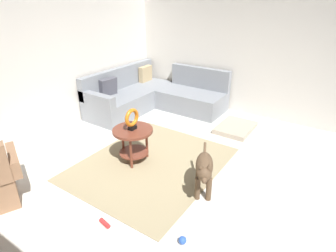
{
  "coord_description": "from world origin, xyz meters",
  "views": [
    {
      "loc": [
        -2.7,
        -1.51,
        2.36
      ],
      "look_at": [
        0.45,
        0.6,
        0.55
      ],
      "focal_mm": 29.91,
      "sensor_mm": 36.0,
      "label": 1
    }
  ],
  "objects_px": {
    "dog": "(204,169)",
    "dog_toy_ball": "(182,240)",
    "side_table": "(133,137)",
    "sectional_couch": "(153,96)",
    "torus_sculpture": "(132,119)",
    "dog_toy_rope": "(105,223)",
    "dog_bed_mat": "(236,128)"
  },
  "relations": [
    {
      "from": "dog",
      "to": "dog_toy_ball",
      "type": "bearing_deg",
      "value": 76.9
    },
    {
      "from": "dog",
      "to": "side_table",
      "type": "bearing_deg",
      "value": -31.59
    },
    {
      "from": "side_table",
      "to": "dog",
      "type": "distance_m",
      "value": 1.25
    },
    {
      "from": "sectional_couch",
      "to": "dog",
      "type": "relative_size",
      "value": 2.88
    },
    {
      "from": "dog",
      "to": "sectional_couch",
      "type": "bearing_deg",
      "value": -67.82
    },
    {
      "from": "sectional_couch",
      "to": "dog_toy_ball",
      "type": "relative_size",
      "value": 26.6
    },
    {
      "from": "torus_sculpture",
      "to": "dog_toy_rope",
      "type": "bearing_deg",
      "value": -154.16
    },
    {
      "from": "torus_sculpture",
      "to": "side_table",
      "type": "bearing_deg",
      "value": 90.0
    },
    {
      "from": "side_table",
      "to": "dog_bed_mat",
      "type": "bearing_deg",
      "value": -25.5
    },
    {
      "from": "dog_bed_mat",
      "to": "dog_toy_ball",
      "type": "relative_size",
      "value": 9.46
    },
    {
      "from": "sectional_couch",
      "to": "dog_bed_mat",
      "type": "xyz_separation_m",
      "value": [
        -0.01,
        -1.94,
        -0.24
      ]
    },
    {
      "from": "dog_bed_mat",
      "to": "torus_sculpture",
      "type": "bearing_deg",
      "value": 154.5
    },
    {
      "from": "side_table",
      "to": "dog",
      "type": "relative_size",
      "value": 0.77
    },
    {
      "from": "dog_bed_mat",
      "to": "dog_toy_ball",
      "type": "height_order",
      "value": "dog_bed_mat"
    },
    {
      "from": "torus_sculpture",
      "to": "dog_toy_rope",
      "type": "xyz_separation_m",
      "value": [
        -1.22,
        -0.59,
        -0.69
      ]
    },
    {
      "from": "dog",
      "to": "dog_toy_ball",
      "type": "distance_m",
      "value": 0.93
    },
    {
      "from": "dog_toy_ball",
      "to": "side_table",
      "type": "bearing_deg",
      "value": 56.67
    },
    {
      "from": "sectional_couch",
      "to": "torus_sculpture",
      "type": "height_order",
      "value": "sectional_couch"
    },
    {
      "from": "side_table",
      "to": "dog_bed_mat",
      "type": "xyz_separation_m",
      "value": [
        1.9,
        -0.9,
        -0.37
      ]
    },
    {
      "from": "dog_toy_ball",
      "to": "sectional_couch",
      "type": "bearing_deg",
      "value": 41.05
    },
    {
      "from": "sectional_couch",
      "to": "dog_bed_mat",
      "type": "height_order",
      "value": "sectional_couch"
    },
    {
      "from": "dog_toy_rope",
      "to": "torus_sculpture",
      "type": "bearing_deg",
      "value": 25.84
    },
    {
      "from": "dog_bed_mat",
      "to": "dog",
      "type": "xyz_separation_m",
      "value": [
        -2.01,
        -0.34,
        0.33
      ]
    },
    {
      "from": "side_table",
      "to": "torus_sculpture",
      "type": "height_order",
      "value": "torus_sculpture"
    },
    {
      "from": "dog",
      "to": "dog_toy_ball",
      "type": "xyz_separation_m",
      "value": [
        -0.84,
        -0.2,
        -0.34
      ]
    },
    {
      "from": "dog",
      "to": "dog_toy_rope",
      "type": "relative_size",
      "value": 4.98
    },
    {
      "from": "side_table",
      "to": "torus_sculpture",
      "type": "bearing_deg",
      "value": -90.0
    },
    {
      "from": "torus_sculpture",
      "to": "dog_toy_ball",
      "type": "relative_size",
      "value": 3.85
    },
    {
      "from": "torus_sculpture",
      "to": "sectional_couch",
      "type": "bearing_deg",
      "value": 28.61
    },
    {
      "from": "sectional_couch",
      "to": "torus_sculpture",
      "type": "bearing_deg",
      "value": -151.39
    },
    {
      "from": "dog_bed_mat",
      "to": "dog",
      "type": "relative_size",
      "value": 1.02
    },
    {
      "from": "side_table",
      "to": "dog_toy_rope",
      "type": "height_order",
      "value": "side_table"
    }
  ]
}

